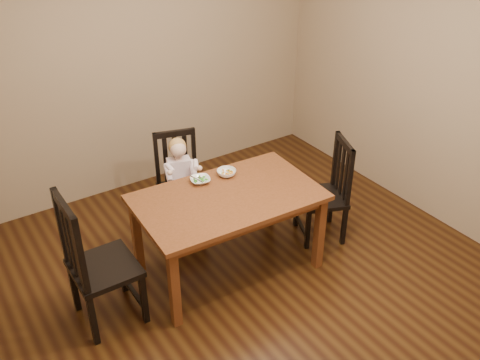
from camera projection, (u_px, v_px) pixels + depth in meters
room at (256, 133)px, 3.76m from camera, size 4.01×4.01×2.71m
dining_table at (228, 204)px, 4.26m from camera, size 1.50×0.94×0.73m
chair_child at (179, 184)px, 4.92m from camera, size 0.49×0.48×0.93m
chair_left at (96, 264)px, 3.81m from camera, size 0.46×0.48×1.10m
chair_right at (327, 192)px, 4.77m from camera, size 0.52×0.53×0.96m
toddler at (180, 175)px, 4.82m from camera, size 0.36×0.41×0.47m
bowl_peas at (200, 180)px, 4.38m from camera, size 0.20×0.20×0.04m
bowl_veg at (227, 173)px, 4.48m from camera, size 0.21×0.21×0.05m
fork at (197, 180)px, 4.34m from camera, size 0.08×0.11×0.05m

